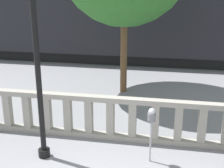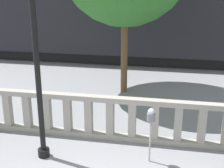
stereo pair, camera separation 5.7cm
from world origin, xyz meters
TOP-DOWN VIEW (x-y plane):
  - balustrade at (0.00, 3.12)m, footprint 12.81×0.24m
  - parking_meter at (1.15, 2.16)m, footprint 0.19×0.19m
  - train_near at (1.82, 12.05)m, footprint 26.64×2.87m
  - train_far at (3.39, 23.11)m, footprint 23.90×2.66m

SIDE VIEW (x-z plane):
  - balustrade at x=0.00m, z-range 0.00..1.22m
  - parking_meter at x=1.15m, z-range 0.44..1.82m
  - train_far at x=3.39m, z-range -0.21..3.80m
  - train_near at x=1.82m, z-range -0.21..3.87m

